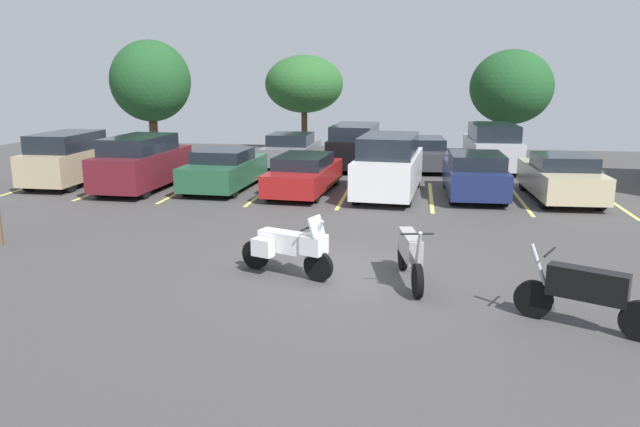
% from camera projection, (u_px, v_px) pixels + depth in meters
% --- Properties ---
extents(ground, '(44.00, 44.00, 0.10)m').
position_uv_depth(ground, '(345.00, 275.00, 12.82)').
color(ground, '#423F3F').
extents(motorcycle_touring, '(2.07, 1.14, 1.33)m').
position_uv_depth(motorcycle_touring, '(289.00, 247.00, 12.49)').
color(motorcycle_touring, black).
rests_on(motorcycle_touring, ground).
extents(motorcycle_second, '(2.12, 1.12, 1.30)m').
position_uv_depth(motorcycle_second, '(585.00, 293.00, 9.89)').
color(motorcycle_second, black).
rests_on(motorcycle_second, ground).
extents(motorcycle_third, '(0.70, 2.30, 1.29)m').
position_uv_depth(motorcycle_third, '(410.00, 254.00, 12.06)').
color(motorcycle_third, black).
rests_on(motorcycle_third, ground).
extents(parking_stripes, '(20.32, 5.10, 0.01)m').
position_uv_depth(parking_stripes, '(305.00, 193.00, 21.21)').
color(parking_stripes, '#EAE066').
rests_on(parking_stripes, ground).
extents(car_tan, '(1.79, 4.24, 1.94)m').
position_uv_depth(car_tan, '(69.00, 159.00, 22.53)').
color(car_tan, tan).
rests_on(car_tan, ground).
extents(car_maroon, '(1.98, 4.67, 1.91)m').
position_uv_depth(car_maroon, '(142.00, 163.00, 21.60)').
color(car_maroon, maroon).
rests_on(car_maroon, ground).
extents(car_green, '(2.10, 4.49, 1.43)m').
position_uv_depth(car_green, '(224.00, 169.00, 21.76)').
color(car_green, '#235638').
rests_on(car_green, ground).
extents(car_red, '(2.10, 4.76, 1.33)m').
position_uv_depth(car_red, '(304.00, 174.00, 21.08)').
color(car_red, maroon).
rests_on(car_red, ground).
extents(car_white, '(2.26, 5.02, 2.07)m').
position_uv_depth(car_white, '(389.00, 166.00, 20.50)').
color(car_white, white).
rests_on(car_white, ground).
extents(car_navy, '(1.92, 4.34, 1.51)m').
position_uv_depth(car_navy, '(475.00, 175.00, 20.35)').
color(car_navy, navy).
rests_on(car_navy, ground).
extents(car_champagne, '(2.10, 4.52, 1.50)m').
position_uv_depth(car_champagne, '(561.00, 177.00, 19.93)').
color(car_champagne, '#C1B289').
rests_on(car_champagne, ground).
extents(car_far_grey, '(1.96, 4.43, 1.45)m').
position_uv_depth(car_far_grey, '(292.00, 150.00, 27.13)').
color(car_far_grey, slate).
rests_on(car_far_grey, ground).
extents(car_far_black, '(2.09, 4.89, 1.91)m').
position_uv_depth(car_far_black, '(356.00, 146.00, 26.51)').
color(car_far_black, black).
rests_on(car_far_black, ground).
extents(car_far_charcoal, '(2.17, 4.78, 1.36)m').
position_uv_depth(car_far_charcoal, '(423.00, 153.00, 26.38)').
color(car_far_charcoal, '#38383D').
rests_on(car_far_charcoal, ground).
extents(car_far_silver, '(2.11, 4.56, 1.96)m').
position_uv_depth(car_far_silver, '(492.00, 147.00, 25.93)').
color(car_far_silver, '#B7B7BC').
rests_on(car_far_silver, ground).
extents(tree_right, '(4.08, 4.08, 5.69)m').
position_uv_depth(tree_right, '(151.00, 81.00, 31.35)').
color(tree_right, '#4C3823').
rests_on(tree_right, ground).
extents(tree_far_right, '(4.19, 4.19, 4.98)m').
position_uv_depth(tree_far_right, '(304.00, 84.00, 32.79)').
color(tree_far_right, '#4C3823').
rests_on(tree_far_right, ground).
extents(tree_left, '(4.14, 4.14, 5.20)m').
position_uv_depth(tree_left, '(511.00, 87.00, 30.89)').
color(tree_left, '#4C3823').
rests_on(tree_left, ground).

